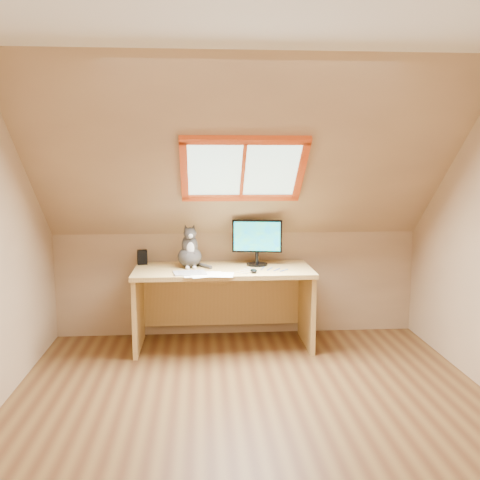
{
  "coord_description": "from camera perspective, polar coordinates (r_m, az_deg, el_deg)",
  "views": [
    {
      "loc": [
        -0.35,
        -3.36,
        1.7
      ],
      "look_at": [
        -0.03,
        1.0,
        1.04
      ],
      "focal_mm": 40.0,
      "sensor_mm": 36.0,
      "label": 1
    }
  ],
  "objects": [
    {
      "name": "monitor",
      "position": [
        4.93,
        1.84,
        0.08
      ],
      "size": [
        0.46,
        0.19,
        0.43
      ],
      "color": "black",
      "rests_on": "desk"
    },
    {
      "name": "mouse",
      "position": [
        4.64,
        1.46,
        -3.31
      ],
      "size": [
        0.07,
        0.11,
        0.03
      ],
      "primitive_type": "ellipsoid",
      "rotation": [
        0.0,
        0.0,
        0.06
      ],
      "color": "black",
      "rests_on": "desk"
    },
    {
      "name": "graphics_tablet",
      "position": [
        4.63,
        -5.39,
        -3.51
      ],
      "size": [
        0.3,
        0.24,
        0.01
      ],
      "primitive_type": "cube",
      "rotation": [
        0.0,
        0.0,
        0.15
      ],
      "color": "#B2B2B7",
      "rests_on": "desk"
    },
    {
      "name": "room_shell",
      "position": [
        3.29,
        1.87,
        3.87
      ],
      "size": [
        3.52,
        3.52,
        2.41
      ],
      "color": "tan",
      "rests_on": "ground"
    },
    {
      "name": "papers",
      "position": [
        4.58,
        -3.73,
        -3.66
      ],
      "size": [
        0.35,
        0.3,
        0.01
      ],
      "color": "white",
      "rests_on": "desk"
    },
    {
      "name": "ground",
      "position": [
        3.78,
        1.61,
        -18.19
      ],
      "size": [
        3.5,
        3.5,
        0.0
      ],
      "primitive_type": "plane",
      "color": "brown",
      "rests_on": "ground"
    },
    {
      "name": "cat",
      "position": [
        4.88,
        -5.39,
        -1.24
      ],
      "size": [
        0.25,
        0.29,
        0.4
      ],
      "color": "#413D3A",
      "rests_on": "desk"
    },
    {
      "name": "cables",
      "position": [
        4.75,
        2.46,
        -3.19
      ],
      "size": [
        0.51,
        0.26,
        0.01
      ],
      "color": "silver",
      "rests_on": "desk"
    },
    {
      "name": "desk_speaker",
      "position": [
        5.1,
        -10.39,
        -1.81
      ],
      "size": [
        0.1,
        0.1,
        0.13
      ],
      "primitive_type": "cube",
      "rotation": [
        0.0,
        0.0,
        0.16
      ],
      "color": "black",
      "rests_on": "desk"
    },
    {
      "name": "desk",
      "position": [
        4.95,
        -1.82,
        -5.4
      ],
      "size": [
        1.6,
        0.7,
        0.73
      ],
      "color": "tan",
      "rests_on": "ground"
    }
  ]
}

